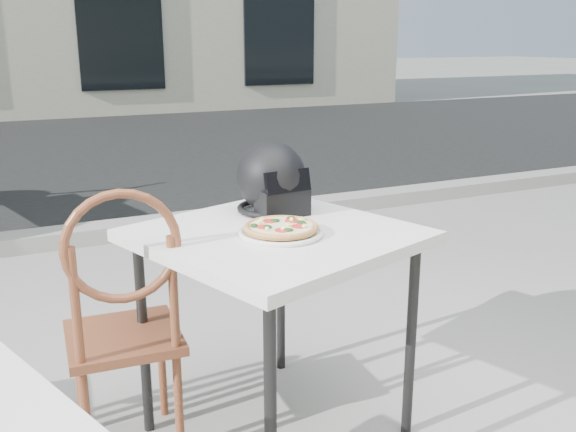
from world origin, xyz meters
name	(u,v)px	position (x,y,z in m)	size (l,w,h in m)	color
street_asphalt	(58,154)	(0.00, 7.00, 0.00)	(30.00, 8.00, 0.00)	black
curb	(118,230)	(0.00, 3.00, 0.06)	(30.00, 0.25, 0.12)	gray
cafe_table_main	(276,250)	(0.07, 0.23, 0.73)	(1.07, 1.07, 0.81)	silver
plate	(281,233)	(0.06, 0.17, 0.82)	(0.37, 0.37, 0.02)	silver
pizza	(281,227)	(0.06, 0.17, 0.84)	(0.33, 0.33, 0.03)	#BE8545
helmet	(272,181)	(0.16, 0.47, 0.93)	(0.30, 0.31, 0.28)	black
cafe_chair_main	(124,312)	(-0.47, 0.31, 0.56)	(0.41, 0.41, 1.01)	brown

